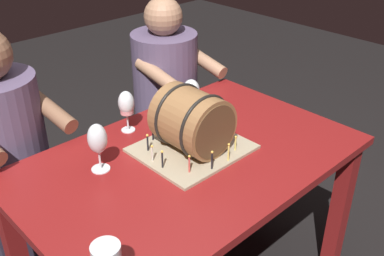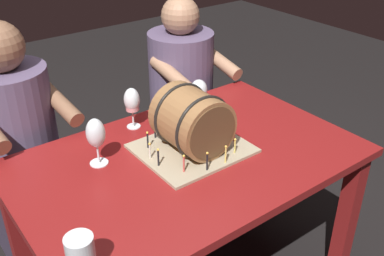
{
  "view_description": "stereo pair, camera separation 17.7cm",
  "coord_description": "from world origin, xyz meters",
  "px_view_note": "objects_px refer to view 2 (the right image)",
  "views": [
    {
      "loc": [
        -1.03,
        -1.09,
        1.71
      ],
      "look_at": [
        0.04,
        0.03,
        0.84
      ],
      "focal_mm": 42.32,
      "sensor_mm": 36.0,
      "label": 1
    },
    {
      "loc": [
        -0.89,
        -1.21,
        1.71
      ],
      "look_at": [
        0.04,
        0.03,
        0.84
      ],
      "focal_mm": 42.32,
      "sensor_mm": 36.0,
      "label": 2
    }
  ],
  "objects_px": {
    "barrel_cake": "(192,123)",
    "person_seated_right": "(182,106)",
    "wine_glass_empty": "(96,134)",
    "person_seated_left": "(22,156)",
    "dining_table": "(188,179)",
    "wine_glass_rose": "(132,102)",
    "wine_glass_red": "(199,91)"
  },
  "relations": [
    {
      "from": "barrel_cake",
      "to": "person_seated_right",
      "type": "distance_m",
      "value": 0.83
    },
    {
      "from": "barrel_cake",
      "to": "wine_glass_empty",
      "type": "distance_m",
      "value": 0.37
    },
    {
      "from": "wine_glass_empty",
      "to": "person_seated_right",
      "type": "height_order",
      "value": "person_seated_right"
    },
    {
      "from": "person_seated_left",
      "to": "person_seated_right",
      "type": "relative_size",
      "value": 1.03
    },
    {
      "from": "person_seated_left",
      "to": "dining_table",
      "type": "bearing_deg",
      "value": -55.9
    },
    {
      "from": "dining_table",
      "to": "barrel_cake",
      "type": "height_order",
      "value": "barrel_cake"
    },
    {
      "from": "barrel_cake",
      "to": "wine_glass_rose",
      "type": "bearing_deg",
      "value": 106.55
    },
    {
      "from": "wine_glass_rose",
      "to": "barrel_cake",
      "type": "bearing_deg",
      "value": -73.45
    },
    {
      "from": "barrel_cake",
      "to": "dining_table",
      "type": "bearing_deg",
      "value": -145.89
    },
    {
      "from": "dining_table",
      "to": "person_seated_left",
      "type": "bearing_deg",
      "value": 124.1
    },
    {
      "from": "wine_glass_rose",
      "to": "person_seated_left",
      "type": "relative_size",
      "value": 0.15
    },
    {
      "from": "wine_glass_rose",
      "to": "dining_table",
      "type": "bearing_deg",
      "value": -81.66
    },
    {
      "from": "barrel_cake",
      "to": "wine_glass_rose",
      "type": "relative_size",
      "value": 2.27
    },
    {
      "from": "wine_glass_red",
      "to": "wine_glass_empty",
      "type": "bearing_deg",
      "value": -171.27
    },
    {
      "from": "wine_glass_empty",
      "to": "person_seated_left",
      "type": "distance_m",
      "value": 0.61
    },
    {
      "from": "barrel_cake",
      "to": "wine_glass_empty",
      "type": "relative_size",
      "value": 2.17
    },
    {
      "from": "dining_table",
      "to": "wine_glass_red",
      "type": "distance_m",
      "value": 0.42
    },
    {
      "from": "wine_glass_empty",
      "to": "person_seated_right",
      "type": "distance_m",
      "value": 0.97
    },
    {
      "from": "barrel_cake",
      "to": "wine_glass_red",
      "type": "relative_size",
      "value": 2.38
    },
    {
      "from": "wine_glass_red",
      "to": "wine_glass_rose",
      "type": "bearing_deg",
      "value": 163.94
    },
    {
      "from": "wine_glass_red",
      "to": "person_seated_left",
      "type": "height_order",
      "value": "person_seated_left"
    },
    {
      "from": "barrel_cake",
      "to": "wine_glass_red",
      "type": "xyz_separation_m",
      "value": [
        0.21,
        0.22,
        -0.0
      ]
    },
    {
      "from": "person_seated_left",
      "to": "wine_glass_empty",
      "type": "bearing_deg",
      "value": -73.16
    },
    {
      "from": "person_seated_left",
      "to": "person_seated_right",
      "type": "distance_m",
      "value": 0.92
    },
    {
      "from": "dining_table",
      "to": "person_seated_left",
      "type": "relative_size",
      "value": 1.12
    },
    {
      "from": "wine_glass_rose",
      "to": "person_seated_left",
      "type": "bearing_deg",
      "value": 140.04
    },
    {
      "from": "wine_glass_empty",
      "to": "wine_glass_rose",
      "type": "bearing_deg",
      "value": 33.74
    },
    {
      "from": "person_seated_right",
      "to": "wine_glass_red",
      "type": "bearing_deg",
      "value": -116.31
    },
    {
      "from": "barrel_cake",
      "to": "person_seated_left",
      "type": "height_order",
      "value": "person_seated_left"
    },
    {
      "from": "dining_table",
      "to": "wine_glass_rose",
      "type": "bearing_deg",
      "value": 98.34
    },
    {
      "from": "dining_table",
      "to": "barrel_cake",
      "type": "bearing_deg",
      "value": 34.11
    },
    {
      "from": "dining_table",
      "to": "wine_glass_rose",
      "type": "xyz_separation_m",
      "value": [
        -0.05,
        0.33,
        0.23
      ]
    }
  ]
}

